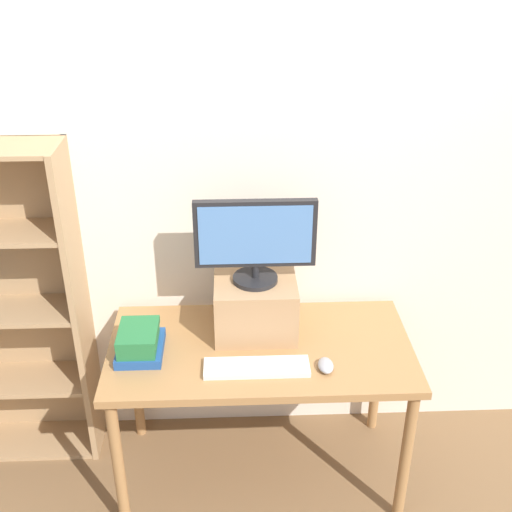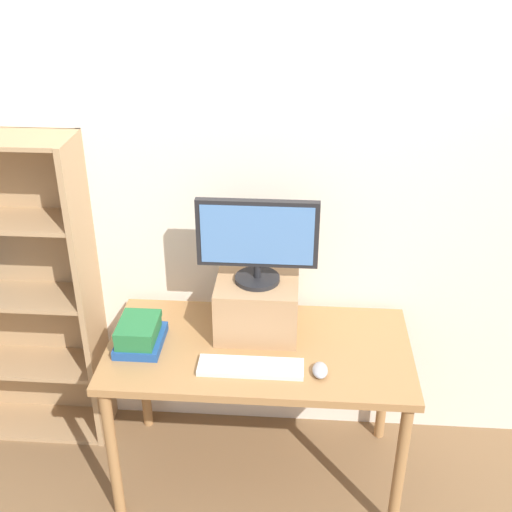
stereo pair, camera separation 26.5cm
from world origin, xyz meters
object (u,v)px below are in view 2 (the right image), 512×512
(computer_monitor, at_px, (257,239))
(computer_mouse, at_px, (320,370))
(keyboard, at_px, (251,367))
(bookshelf_unit, at_px, (3,291))
(desk, at_px, (259,362))
(book_stack, at_px, (139,334))
(riser_box, at_px, (257,305))

(computer_monitor, xyz_separation_m, computer_mouse, (0.28, -0.30, -0.44))
(computer_monitor, relative_size, keyboard, 1.18)
(bookshelf_unit, height_order, computer_monitor, bookshelf_unit)
(desk, height_order, bookshelf_unit, bookshelf_unit)
(bookshelf_unit, bearing_deg, book_stack, -22.33)
(riser_box, bearing_deg, book_stack, -162.14)
(bookshelf_unit, bearing_deg, keyboard, -19.56)
(keyboard, xyz_separation_m, book_stack, (-0.50, 0.14, 0.05))
(desk, height_order, riser_box, riser_box)
(keyboard, bearing_deg, desk, 82.16)
(desk, bearing_deg, bookshelf_unit, 167.75)
(riser_box, relative_size, computer_monitor, 0.70)
(computer_monitor, height_order, keyboard, computer_monitor)
(desk, xyz_separation_m, bookshelf_unit, (-1.26, 0.27, 0.15))
(bookshelf_unit, height_order, computer_mouse, bookshelf_unit)
(desk, bearing_deg, computer_monitor, 97.28)
(keyboard, relative_size, book_stack, 1.74)
(desk, relative_size, riser_box, 3.68)
(keyboard, bearing_deg, bookshelf_unit, 160.44)
(bookshelf_unit, xyz_separation_m, riser_box, (1.24, -0.14, 0.07))
(desk, xyz_separation_m, keyboard, (-0.02, -0.17, 0.10))
(computer_mouse, bearing_deg, book_stack, 169.66)
(bookshelf_unit, xyz_separation_m, computer_mouse, (1.52, -0.45, -0.04))
(desk, distance_m, bookshelf_unit, 1.30)
(computer_monitor, bearing_deg, book_stack, -162.29)
(desk, height_order, keyboard, keyboard)
(keyboard, bearing_deg, riser_box, 88.80)
(bookshelf_unit, distance_m, book_stack, 0.80)
(riser_box, bearing_deg, bookshelf_unit, 173.48)
(computer_mouse, bearing_deg, computer_monitor, 132.72)
(desk, xyz_separation_m, riser_box, (-0.02, 0.13, 0.21))
(riser_box, xyz_separation_m, computer_mouse, (0.28, -0.30, -0.11))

